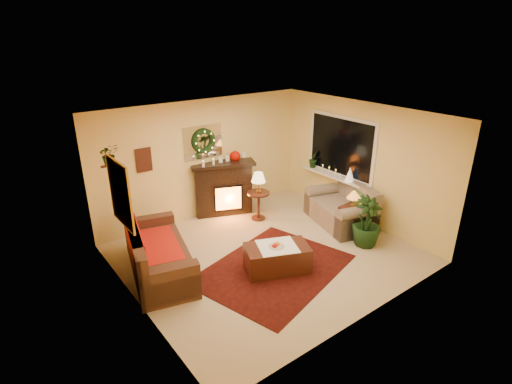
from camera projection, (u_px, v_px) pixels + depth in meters
floor at (267, 254)px, 7.53m from camera, size 5.00×5.00×0.00m
ceiling at (269, 117)px, 6.55m from camera, size 5.00×5.00×0.00m
wall_back at (204, 159)px, 8.70m from camera, size 5.00×5.00×0.00m
wall_front at (372, 240)px, 5.38m from camera, size 5.00×5.00×0.00m
wall_left at (130, 230)px, 5.65m from camera, size 4.50×4.50×0.00m
wall_right at (360, 164)px, 8.44m from camera, size 4.50×4.50×0.00m
area_rug at (274, 269)px, 7.05m from camera, size 3.01×2.56×0.01m
sofa at (159, 250)px, 6.83m from camera, size 1.41×2.26×0.90m
red_throw at (154, 245)px, 6.93m from camera, size 0.81×1.32×0.02m
fireplace at (223, 191)px, 9.02m from camera, size 1.31×0.83×1.15m
poinsettia at (235, 156)px, 8.92m from camera, size 0.24×0.24×0.24m
mantel_candle_a at (203, 165)px, 8.46m from camera, size 0.06×0.06×0.17m
mantel_candle_b at (213, 163)px, 8.59m from camera, size 0.06×0.06×0.18m
mantel_mirror at (203, 142)px, 8.54m from camera, size 0.92×0.02×0.72m
wreath at (204, 141)px, 8.50m from camera, size 0.55×0.11×0.55m
wall_art at (144, 160)px, 7.84m from camera, size 0.32×0.03×0.48m
gold_mirror at (120, 194)px, 5.71m from camera, size 0.03×0.84×1.00m
hanging_plant at (110, 164)px, 6.26m from camera, size 0.33×0.28×0.36m
loveseat at (340, 205)px, 8.58m from camera, size 1.32×1.77×0.91m
window_frame at (341, 147)px, 8.74m from camera, size 0.03×1.86×1.36m
window_glass at (340, 147)px, 8.73m from camera, size 0.02×1.70×1.22m
window_sill at (335, 177)px, 8.94m from camera, size 0.22×1.86×0.04m
mini_tree at (350, 175)px, 8.56m from camera, size 0.22×0.22×0.32m
sill_plant at (314, 159)px, 9.42m from camera, size 0.30×0.24×0.55m
side_table_round at (258, 205)px, 8.82m from camera, size 0.59×0.59×0.64m
lamp_cream at (258, 182)px, 8.58m from camera, size 0.31×0.31×0.47m
end_table_square at (352, 219)px, 8.31m from camera, size 0.47×0.47×0.54m
lamp_tiffany at (354, 198)px, 8.13m from camera, size 0.29×0.29×0.42m
coffee_table at (277, 259)px, 6.97m from camera, size 1.24×0.98×0.46m
fruit_bowl at (276, 248)px, 6.86m from camera, size 0.27×0.27×0.06m
floor_palm at (367, 224)px, 7.69m from camera, size 1.83×1.83×2.97m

